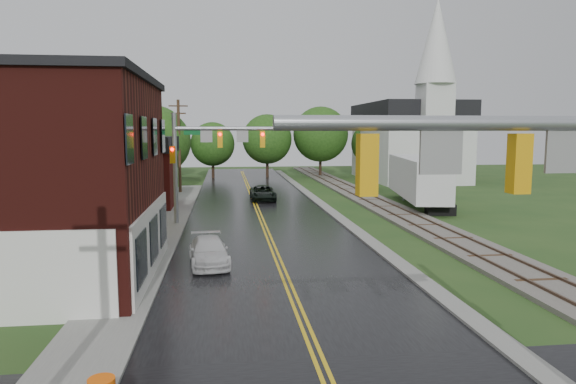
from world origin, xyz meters
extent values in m
cube|color=black|center=(0.00, 30.00, 0.00)|extent=(10.00, 90.00, 0.02)
cube|color=gray|center=(5.40, 35.00, 0.00)|extent=(0.80, 70.00, 0.12)
cube|color=gray|center=(-6.20, 25.00, 0.00)|extent=(2.40, 50.00, 0.12)
cube|color=silver|center=(-5.45, 15.00, 1.50)|extent=(0.10, 9.50, 3.00)
cube|color=tan|center=(-11.00, 26.00, 3.20)|extent=(8.00, 7.00, 6.40)
cube|color=#3F0F0C|center=(-10.00, 35.00, 2.20)|extent=(7.00, 6.00, 4.40)
cube|color=silver|center=(20.00, 55.00, 3.50)|extent=(10.00, 16.00, 7.00)
cube|color=black|center=(20.00, 55.00, 8.20)|extent=(10.40, 16.40, 2.40)
cube|color=silver|center=(20.00, 47.00, 5.50)|extent=(3.20, 3.20, 11.00)
cone|color=silver|center=(20.00, 47.00, 15.50)|extent=(4.40, 4.40, 9.00)
cube|color=#59544C|center=(10.00, 35.00, 0.10)|extent=(3.20, 80.00, 0.20)
cube|color=#4C3828|center=(9.28, 35.00, 0.24)|extent=(0.10, 80.00, 0.12)
cube|color=#4C3828|center=(10.72, 35.00, 0.24)|extent=(0.10, 80.00, 0.12)
cylinder|color=gray|center=(2.00, 2.00, 6.20)|extent=(7.20, 0.26, 0.26)
cube|color=orange|center=(2.72, 2.00, 5.50)|extent=(0.32, 0.30, 1.05)
cube|color=orange|center=(-0.02, 2.00, 5.50)|extent=(0.32, 0.30, 1.05)
cube|color=gray|center=(3.58, 2.00, 5.70)|extent=(0.75, 0.06, 0.75)
cube|color=gray|center=(1.28, 2.00, 5.70)|extent=(0.75, 0.06, 0.75)
cylinder|color=gray|center=(-5.60, 27.00, 3.60)|extent=(0.28, 0.28, 7.20)
cylinder|color=gray|center=(-2.00, 27.00, 6.20)|extent=(7.20, 0.26, 0.26)
cube|color=orange|center=(-2.72, 27.00, 5.50)|extent=(0.32, 0.30, 1.05)
cube|color=orange|center=(0.02, 27.00, 5.50)|extent=(0.32, 0.30, 1.05)
cube|color=gray|center=(-3.58, 27.00, 5.70)|extent=(0.75, 0.06, 0.75)
cube|color=gray|center=(-1.28, 27.00, 5.70)|extent=(0.75, 0.06, 0.75)
cube|color=#0C5926|center=(-4.30, 27.00, 5.95)|extent=(1.40, 0.04, 0.30)
sphere|color=#FF0C0C|center=(-2.72, 26.82, 5.83)|extent=(0.20, 0.20, 0.20)
cylinder|color=#382616|center=(-6.80, 22.00, 4.50)|extent=(0.28, 0.28, 9.00)
cube|color=#382616|center=(-6.80, 22.00, 8.40)|extent=(1.80, 0.12, 0.12)
cube|color=#382616|center=(-6.80, 22.00, 7.70)|extent=(1.40, 0.12, 0.12)
cylinder|color=#382616|center=(-6.80, 44.00, 4.50)|extent=(0.28, 0.28, 9.00)
cube|color=#382616|center=(-6.80, 44.00, 8.40)|extent=(1.80, 0.12, 0.12)
cube|color=#382616|center=(-6.80, 44.00, 7.70)|extent=(1.40, 0.12, 0.12)
cylinder|color=black|center=(-18.00, 32.00, 1.71)|extent=(0.36, 0.36, 3.42)
sphere|color=#1D4012|center=(-18.00, 32.00, 5.89)|extent=(7.60, 7.60, 7.60)
sphere|color=#1D4012|center=(-17.40, 31.60, 5.23)|extent=(5.32, 5.32, 5.32)
cylinder|color=black|center=(-14.00, 40.00, 1.35)|extent=(0.36, 0.36, 2.70)
sphere|color=#1D4012|center=(-14.00, 40.00, 4.65)|extent=(6.00, 6.00, 6.00)
sphere|color=#1D4012|center=(-13.40, 39.60, 4.12)|extent=(4.20, 4.20, 4.20)
cylinder|color=black|center=(-9.00, 46.00, 1.44)|extent=(0.36, 0.36, 2.88)
sphere|color=#1D4012|center=(-9.00, 46.00, 4.96)|extent=(6.40, 6.40, 6.40)
sphere|color=#1D4012|center=(-8.40, 45.60, 4.40)|extent=(4.48, 4.48, 4.48)
imported|color=black|center=(0.80, 37.83, 0.64)|extent=(2.13, 4.60, 1.28)
imported|color=silver|center=(-3.20, 16.65, 0.60)|extent=(2.10, 4.28, 1.20)
cube|color=black|center=(13.01, 28.68, 0.40)|extent=(2.18, 1.51, 0.80)
cylinder|color=gray|center=(13.01, 36.43, 0.40)|extent=(0.16, 0.16, 0.80)
cube|color=silver|center=(13.01, 33.33, 2.35)|extent=(4.66, 12.68, 3.10)
camera|label=1|loc=(-2.39, -6.41, 6.08)|focal=32.00mm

